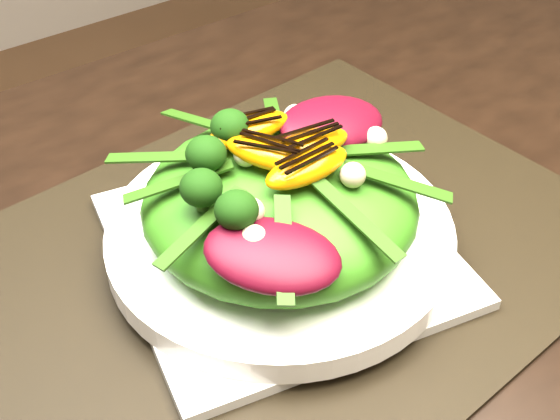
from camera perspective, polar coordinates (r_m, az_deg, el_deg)
placemat at (r=0.59m, az=0.00°, el=-3.41°), size 0.53×0.42×0.00m
plate_base at (r=0.58m, az=-0.00°, el=-2.94°), size 0.29×0.29×0.01m
salad_bowl at (r=0.57m, az=0.00°, el=-1.89°), size 0.28×0.28×0.02m
lettuce_mound at (r=0.55m, az=-0.00°, el=0.63°), size 0.26×0.26×0.07m
radicchio_leaf at (r=0.57m, az=3.98°, el=6.62°), size 0.09×0.06×0.02m
orange_segment at (r=0.53m, az=-1.74°, el=4.18°), size 0.07×0.03×0.02m
broccoli_floret at (r=0.53m, az=-7.66°, el=4.36°), size 0.05×0.05×0.04m
macadamia_nut at (r=0.51m, az=5.78°, el=2.22°), size 0.02×0.02×0.02m
balsamic_drizzle at (r=0.52m, az=-1.76°, el=5.01°), size 0.05×0.01×0.00m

